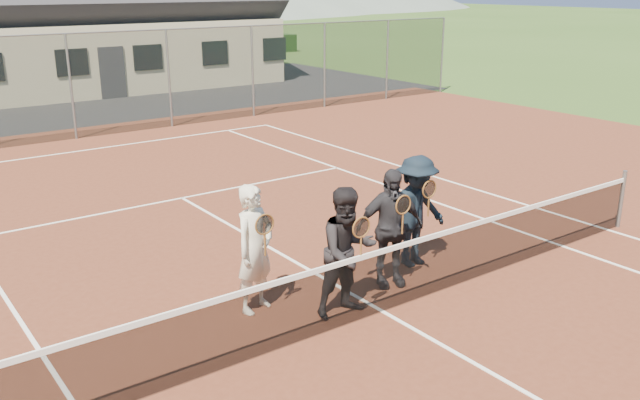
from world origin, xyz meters
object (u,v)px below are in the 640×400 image
object	(u,v)px
player_a	(255,249)
player_b	(348,252)
player_d	(416,211)
tennis_net	(384,277)
player_c	(390,228)

from	to	relation	value
player_a	player_b	world-z (taller)	same
player_a	player_b	size ratio (longest dim) A/B	1.00
player_b	player_d	xyz separation A→B (m)	(1.92, 0.69, -0.00)
tennis_net	player_a	size ratio (longest dim) A/B	6.49
tennis_net	player_c	xyz separation A→B (m)	(0.67, 0.64, 0.38)
player_a	player_b	bearing A→B (deg)	-41.30
tennis_net	player_c	distance (m)	1.00
player_a	player_c	xyz separation A→B (m)	(2.02, -0.46, -0.00)
player_b	player_c	size ratio (longest dim) A/B	1.00
player_b	player_d	size ratio (longest dim) A/B	1.00
player_b	player_d	world-z (taller)	same
player_a	player_d	bearing A→B (deg)	-2.81
player_b	player_d	bearing A→B (deg)	19.85
tennis_net	player_d	distance (m)	1.83
player_a	player_c	bearing A→B (deg)	-12.91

